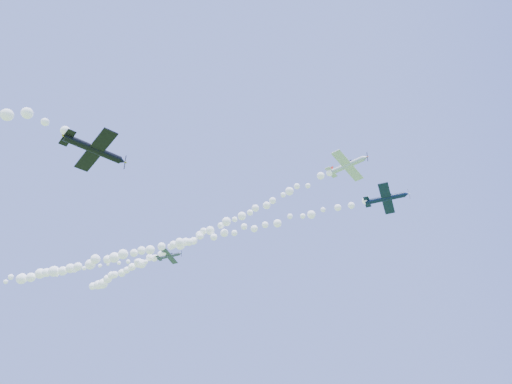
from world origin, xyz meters
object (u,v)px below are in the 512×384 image
(plane_navy, at_px, (386,198))
(plane_grey, at_px, (169,256))
(plane_black, at_px, (95,150))
(plane_white, at_px, (348,165))

(plane_navy, xyz_separation_m, plane_grey, (-47.20, 6.84, 0.51))
(plane_black, bearing_deg, plane_white, -12.61)
(plane_navy, height_order, plane_black, plane_navy)
(plane_white, distance_m, plane_black, 40.27)
(plane_navy, relative_size, plane_black, 1.09)
(plane_navy, relative_size, plane_grey, 1.32)
(plane_grey, bearing_deg, plane_black, -73.61)
(plane_navy, distance_m, plane_black, 49.87)
(plane_white, bearing_deg, plane_black, -112.47)
(plane_white, relative_size, plane_black, 1.02)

